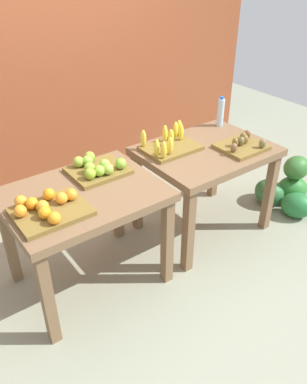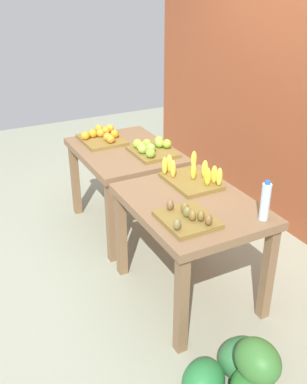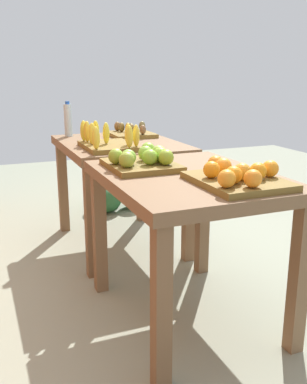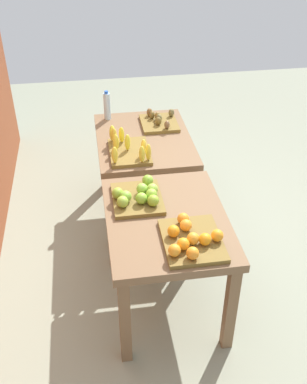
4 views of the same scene
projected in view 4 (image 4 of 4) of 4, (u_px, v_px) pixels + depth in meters
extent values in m
plane|color=gray|center=(154.00, 250.00, 3.97)|extent=(8.00, 8.00, 0.00)
cube|color=brown|center=(167.00, 221.00, 3.08)|extent=(1.04, 0.80, 0.06)
cube|color=brown|center=(230.00, 308.00, 2.97)|extent=(0.07, 0.07, 0.73)
cube|color=brown|center=(198.00, 220.00, 3.72)|extent=(0.07, 0.07, 0.73)
cube|color=brown|center=(125.00, 321.00, 2.89)|extent=(0.07, 0.07, 0.73)
cube|color=brown|center=(113.00, 228.00, 3.63)|extent=(0.07, 0.07, 0.73)
cube|color=brown|center=(144.00, 141.00, 3.99)|extent=(1.04, 0.80, 0.06)
cube|color=brown|center=(192.00, 205.00, 3.88)|extent=(0.07, 0.07, 0.73)
cube|color=brown|center=(172.00, 151.00, 4.63)|extent=(0.07, 0.07, 0.73)
cube|color=brown|center=(111.00, 213.00, 3.80)|extent=(0.07, 0.07, 0.73)
cube|color=brown|center=(104.00, 156.00, 4.54)|extent=(0.07, 0.07, 0.73)
cube|color=brown|center=(192.00, 240.00, 2.85)|extent=(0.44, 0.36, 0.03)
sphere|color=orange|center=(183.00, 244.00, 2.74)|extent=(0.09, 0.09, 0.08)
sphere|color=orange|center=(217.00, 235.00, 2.80)|extent=(0.08, 0.08, 0.08)
sphere|color=orange|center=(174.00, 250.00, 2.69)|extent=(0.08, 0.08, 0.08)
sphere|color=orange|center=(174.00, 231.00, 2.84)|extent=(0.10, 0.10, 0.08)
sphere|color=orange|center=(193.00, 239.00, 2.78)|extent=(0.11, 0.11, 0.08)
sphere|color=orange|center=(193.00, 253.00, 2.67)|extent=(0.11, 0.11, 0.08)
sphere|color=orange|center=(205.00, 239.00, 2.78)|extent=(0.10, 0.10, 0.08)
sphere|color=orange|center=(186.00, 225.00, 2.88)|extent=(0.08, 0.08, 0.08)
sphere|color=orange|center=(183.00, 219.00, 2.94)|extent=(0.08, 0.08, 0.08)
cube|color=brown|center=(137.00, 199.00, 3.21)|extent=(0.40, 0.34, 0.03)
sphere|color=#89BE40|center=(142.00, 189.00, 3.21)|extent=(0.11, 0.11, 0.08)
sphere|color=#8EB42F|center=(153.00, 200.00, 3.10)|extent=(0.10, 0.10, 0.08)
sphere|color=#88BE36|center=(141.00, 198.00, 3.12)|extent=(0.10, 0.10, 0.08)
sphere|color=#85BE3C|center=(126.00, 196.00, 3.13)|extent=(0.11, 0.11, 0.08)
sphere|color=#93BC3F|center=(152.00, 189.00, 3.21)|extent=(0.11, 0.11, 0.08)
sphere|color=#8AAD32|center=(118.00, 193.00, 3.17)|extent=(0.11, 0.11, 0.08)
sphere|color=#8CBD37|center=(151.00, 194.00, 3.15)|extent=(0.09, 0.09, 0.08)
sphere|color=#82B734|center=(148.00, 180.00, 3.30)|extent=(0.11, 0.11, 0.08)
sphere|color=#94B539|center=(123.00, 202.00, 3.08)|extent=(0.11, 0.11, 0.08)
cube|color=brown|center=(129.00, 152.00, 3.74)|extent=(0.44, 0.32, 0.03)
ellipsoid|color=yellow|center=(115.00, 155.00, 3.53)|extent=(0.05, 0.06, 0.14)
ellipsoid|color=yellow|center=(122.00, 135.00, 3.80)|extent=(0.07, 0.06, 0.14)
ellipsoid|color=yellow|center=(144.00, 147.00, 3.63)|extent=(0.06, 0.06, 0.14)
ellipsoid|color=yellow|center=(142.00, 154.00, 3.54)|extent=(0.07, 0.06, 0.14)
ellipsoid|color=yellow|center=(114.00, 136.00, 3.78)|extent=(0.07, 0.06, 0.14)
ellipsoid|color=yellow|center=(148.00, 152.00, 3.57)|extent=(0.05, 0.05, 0.14)
ellipsoid|color=yellow|center=(116.00, 142.00, 3.69)|extent=(0.06, 0.06, 0.14)
ellipsoid|color=yellow|center=(112.00, 133.00, 3.82)|extent=(0.06, 0.06, 0.14)
ellipsoid|color=yellow|center=(127.00, 142.00, 3.69)|extent=(0.07, 0.06, 0.14)
cube|color=brown|center=(159.00, 123.00, 4.16)|extent=(0.36, 0.32, 0.03)
ellipsoid|color=brown|center=(167.00, 125.00, 4.02)|extent=(0.07, 0.06, 0.07)
ellipsoid|color=brown|center=(157.00, 116.00, 4.16)|extent=(0.06, 0.06, 0.07)
ellipsoid|color=olive|center=(171.00, 113.00, 4.22)|extent=(0.07, 0.07, 0.07)
ellipsoid|color=brown|center=(149.00, 112.00, 4.23)|extent=(0.07, 0.07, 0.07)
ellipsoid|color=brown|center=(158.00, 121.00, 4.08)|extent=(0.07, 0.07, 0.07)
ellipsoid|color=brown|center=(159.00, 118.00, 4.12)|extent=(0.07, 0.07, 0.07)
ellipsoid|color=brown|center=(152.00, 115.00, 4.18)|extent=(0.07, 0.07, 0.07)
cylinder|color=silver|center=(107.00, 106.00, 4.20)|extent=(0.06, 0.06, 0.25)
cylinder|color=blue|center=(106.00, 92.00, 4.12)|extent=(0.03, 0.03, 0.02)
ellipsoid|color=#2B742D|center=(150.00, 146.00, 5.20)|extent=(0.38, 0.35, 0.26)
ellipsoid|color=#2C6938|center=(145.00, 157.00, 5.00)|extent=(0.26, 0.31, 0.25)
ellipsoid|color=#246F35|center=(171.00, 153.00, 5.07)|extent=(0.36, 0.38, 0.24)
ellipsoid|color=#336A2C|center=(150.00, 126.00, 5.06)|extent=(0.27, 0.23, 0.23)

